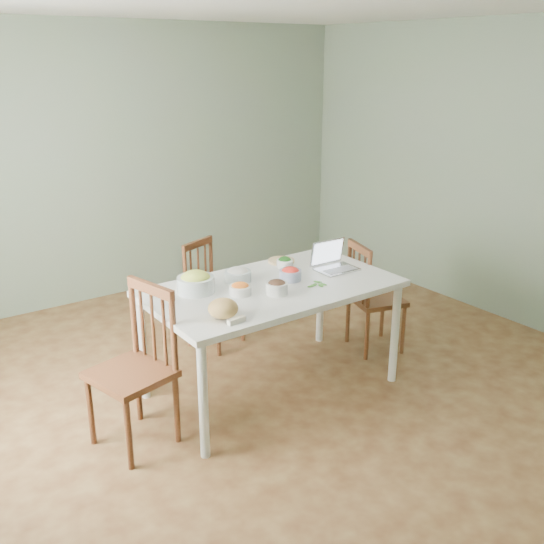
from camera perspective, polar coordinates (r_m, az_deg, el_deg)
floor at (r=4.81m, az=0.37°, el=-10.14°), size 5.00×5.00×0.00m
wall_back at (r=6.46m, az=-12.91°, el=9.83°), size 5.00×0.00×2.70m
wall_right at (r=6.09m, az=20.06°, el=8.59°), size 0.00×5.00×2.70m
dining_table at (r=4.54m, az=0.00°, el=-6.13°), size 1.77×0.99×0.83m
chair_far at (r=5.25m, az=-5.28°, el=-2.11°), size 0.51×0.50×0.91m
chair_left at (r=3.98m, az=-12.95°, el=-8.84°), size 0.54×0.55×1.04m
chair_right at (r=5.23m, az=9.63°, el=-2.23°), size 0.50×0.51×0.94m
bread_boule at (r=3.84m, az=-4.54°, el=-3.36°), size 0.22×0.22×0.12m
butter_stick at (r=3.78m, az=-3.30°, el=-4.48°), size 0.12×0.05×0.03m
bowl_squash at (r=4.26m, az=-7.06°, el=-0.92°), size 0.26×0.26×0.15m
bowl_carrot at (r=4.20m, az=-2.96°, el=-1.56°), size 0.17×0.17×0.08m
bowl_onion at (r=4.44m, az=-3.17°, el=-0.24°), size 0.24×0.24×0.10m
bowl_mushroom at (r=4.21m, az=0.44°, el=-1.39°), size 0.20×0.20×0.10m
bowl_redpep at (r=4.47m, az=1.70°, el=-0.16°), size 0.19×0.19×0.09m
bowl_broccoli at (r=4.75m, az=1.18°, el=0.93°), size 0.15×0.15×0.08m
flatbread at (r=4.87m, az=0.86°, el=1.04°), size 0.25×0.25×0.02m
basil_bunch at (r=4.39m, az=4.05°, el=-1.11°), size 0.18×0.18×0.02m
laptop at (r=4.67m, az=6.06°, el=1.40°), size 0.31×0.26×0.21m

